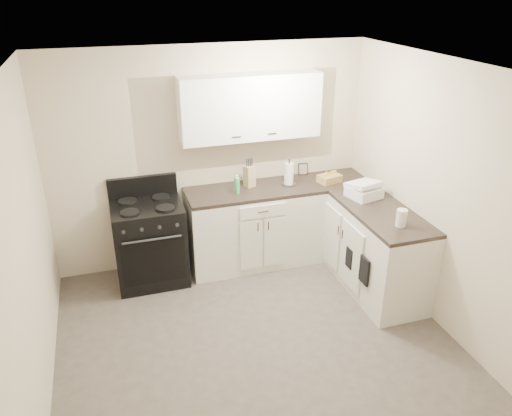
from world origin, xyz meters
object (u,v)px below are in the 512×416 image
object	(u,v)px
knife_block	(250,176)
wicker_basket	(329,178)
countertop_grill	(364,192)
paper_towel	(289,174)
stove	(150,243)

from	to	relation	value
knife_block	wicker_basket	distance (m)	0.94
wicker_basket	countertop_grill	world-z (taller)	countertop_grill
knife_block	countertop_grill	xyz separation A→B (m)	(1.10, -0.66, -0.06)
knife_block	paper_towel	bearing A→B (deg)	-30.87
paper_towel	countertop_grill	world-z (taller)	paper_towel
knife_block	countertop_grill	world-z (taller)	knife_block
paper_towel	stove	bearing A→B (deg)	-178.70
knife_block	wicker_basket	world-z (taller)	knife_block
paper_towel	countertop_grill	distance (m)	0.88
knife_block	wicker_basket	bearing A→B (deg)	-30.16
knife_block	paper_towel	xyz separation A→B (m)	(0.45, -0.08, 0.00)
stove	knife_block	bearing A→B (deg)	5.58
wicker_basket	knife_block	bearing A→B (deg)	170.76
knife_block	paper_towel	size ratio (longest dim) A/B	0.96
wicker_basket	countertop_grill	xyz separation A→B (m)	(0.17, -0.51, 0.02)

